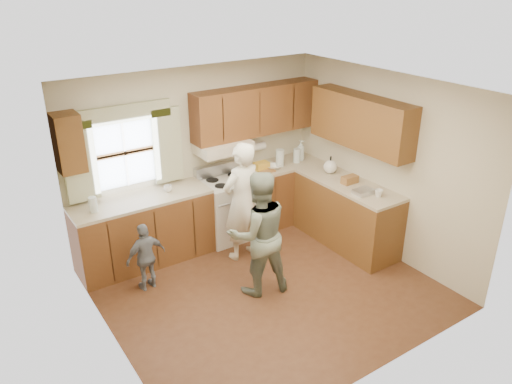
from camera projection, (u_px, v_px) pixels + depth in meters
room at (268, 198)px, 5.73m from camera, size 3.80×3.80×3.80m
kitchen_fixtures at (260, 188)px, 7.03m from camera, size 3.80×2.25×2.15m
stove at (228, 208)px, 7.29m from camera, size 0.76×0.67×1.07m
woman_left at (242, 202)px, 6.64m from camera, size 0.65×0.47×1.65m
woman_right at (258, 234)px, 5.91m from camera, size 0.88×0.75×1.57m
child at (146, 257)px, 6.09m from camera, size 0.54×0.27×0.89m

